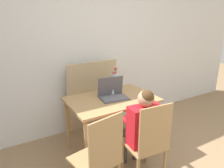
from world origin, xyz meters
name	(u,v)px	position (x,y,z in m)	size (l,w,h in m)	color
wall_back	(91,49)	(0.00, 2.23, 1.25)	(6.40, 0.05, 2.50)	white
dining_table	(112,106)	(-0.09, 1.46, 0.64)	(1.10, 0.73, 0.74)	tan
chair_occupied	(148,143)	(-0.04, 0.77, 0.47)	(0.43, 0.43, 0.94)	tan
chair_spare	(99,158)	(-0.61, 0.80, 0.47)	(0.47, 0.47, 0.94)	tan
person_seated	(142,123)	(-0.03, 0.89, 0.64)	(0.39, 0.45, 1.04)	red
laptop	(113,93)	(-0.06, 1.48, 0.80)	(0.37, 0.29, 0.25)	#4C4C51
flower_vase	(114,81)	(0.10, 1.70, 0.88)	(0.11, 0.11, 0.34)	silver
water_bottle	(112,88)	(-0.01, 1.57, 0.84)	(0.06, 0.06, 0.20)	silver
cardboard_panel	(92,96)	(-0.08, 2.09, 0.55)	(0.78, 0.17, 1.11)	tan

